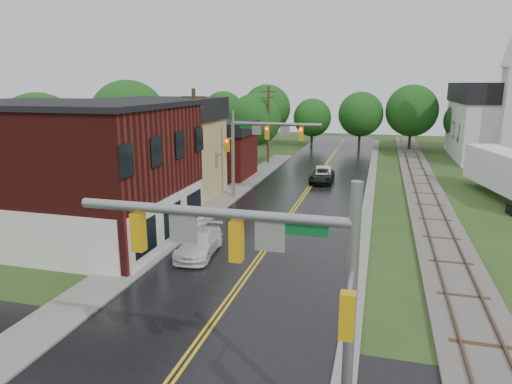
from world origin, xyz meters
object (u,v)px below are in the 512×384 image
at_px(utility_pole_c, 268,124).
at_px(tree_left_e, 256,121).
at_px(tree_left_a, 41,138).
at_px(tree_left_b, 130,121).
at_px(traffic_signal_near, 265,264).
at_px(suv_dark, 322,176).
at_px(traffic_signal_far, 258,139).
at_px(utility_pole_b, 195,149).
at_px(church, 501,113).
at_px(semi_trailer, 511,173).
at_px(tree_left_c, 199,127).
at_px(pickup_white, 199,243).
at_px(brick_building, 65,170).
at_px(sedan_silver, 323,173).

xyz_separation_m(utility_pole_c, tree_left_e, (-2.05, 1.90, 0.09)).
relative_size(tree_left_a, tree_left_b, 0.89).
xyz_separation_m(traffic_signal_near, suv_dark, (-2.67, 32.77, -4.33)).
distance_m(traffic_signal_far, utility_pole_b, 6.01).
height_order(church, semi_trailer, church).
bearing_deg(semi_trailer, traffic_signal_far, -165.78).
xyz_separation_m(utility_pole_c, suv_dark, (7.60, -9.23, -4.09)).
bearing_deg(tree_left_a, traffic_signal_near, -40.47).
xyz_separation_m(tree_left_c, semi_trailer, (30.20, -7.88, -2.22)).
bearing_deg(utility_pole_c, pickup_white, -83.44).
xyz_separation_m(traffic_signal_far, utility_pole_b, (-3.33, -5.00, -0.25)).
bearing_deg(brick_building, suv_dark, 56.10).
bearing_deg(traffic_signal_far, pickup_white, -89.49).
distance_m(church, tree_left_e, 29.91).
relative_size(brick_building, utility_pole_b, 1.59).
xyz_separation_m(utility_pole_c, semi_trailer, (23.15, -11.98, -2.43)).
relative_size(utility_pole_b, suv_dark, 1.97).
distance_m(sedan_silver, pickup_white, 22.28).
distance_m(utility_pole_b, tree_left_c, 19.24).
bearing_deg(tree_left_a, tree_left_c, 71.57).
bearing_deg(sedan_silver, pickup_white, -105.79).
bearing_deg(sedan_silver, church, 37.81).
bearing_deg(brick_building, pickup_white, -6.05).
height_order(sedan_silver, pickup_white, sedan_silver).
bearing_deg(tree_left_b, traffic_signal_far, -18.81).
height_order(traffic_signal_far, pickup_white, traffic_signal_far).
distance_m(tree_left_b, suv_dark, 19.54).
xyz_separation_m(traffic_signal_near, pickup_white, (-6.83, 12.03, -4.30)).
relative_size(utility_pole_c, tree_left_e, 1.10).
bearing_deg(tree_left_a, brick_building, -43.13).
bearing_deg(traffic_signal_near, semi_trailer, 66.78).
xyz_separation_m(utility_pole_b, pickup_white, (3.45, -7.97, -4.05)).
xyz_separation_m(tree_left_e, pickup_white, (5.49, -31.86, -4.14)).
xyz_separation_m(utility_pole_c, pickup_white, (3.45, -29.97, -4.05)).
bearing_deg(traffic_signal_near, brick_building, 140.83).
xyz_separation_m(brick_building, sedan_silver, (13.28, 20.92, -3.47)).
bearing_deg(traffic_signal_far, sedan_silver, 64.44).
height_order(tree_left_e, pickup_white, tree_left_e).
bearing_deg(utility_pole_c, brick_building, -101.09).
height_order(church, tree_left_a, church).
xyz_separation_m(church, tree_left_a, (-39.85, -31.84, -0.72)).
distance_m(tree_left_c, pickup_white, 28.18).
distance_m(utility_pole_c, pickup_white, 30.44).
height_order(tree_left_b, sedan_silver, tree_left_b).
bearing_deg(brick_building, semi_trailer, 30.55).
height_order(brick_building, church, church).
xyz_separation_m(utility_pole_c, sedan_silver, (7.60, -8.08, -4.04)).
bearing_deg(traffic_signal_near, pickup_white, 119.56).
xyz_separation_m(utility_pole_b, sedan_silver, (7.60, 13.92, -4.04)).
height_order(utility_pole_c, tree_left_e, utility_pole_c).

